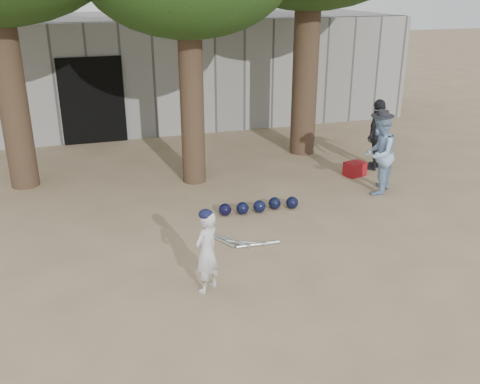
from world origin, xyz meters
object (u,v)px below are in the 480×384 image
object	(u,v)px
spectator_blue	(379,154)
spectator_dark	(378,134)
red_bag	(355,169)
boy_player	(207,252)

from	to	relation	value
spectator_blue	spectator_dark	distance (m)	1.50
spectator_dark	red_bag	xyz separation A→B (m)	(-0.67, -0.29, -0.64)
boy_player	spectator_blue	distance (m)	4.83
spectator_blue	boy_player	bearing A→B (deg)	-13.97
spectator_dark	boy_player	bearing A→B (deg)	2.15
spectator_blue	spectator_dark	size ratio (longest dim) A/B	1.01
red_bag	boy_player	bearing A→B (deg)	-140.01
spectator_blue	red_bag	bearing A→B (deg)	-140.29
boy_player	spectator_blue	world-z (taller)	spectator_blue
spectator_blue	spectator_dark	xyz separation A→B (m)	(0.75, 1.30, -0.01)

